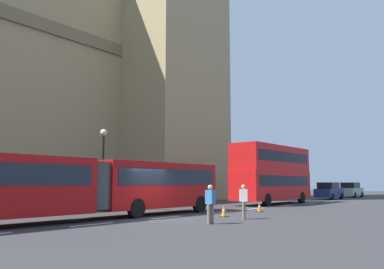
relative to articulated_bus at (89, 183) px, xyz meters
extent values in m
plane|color=#333335|center=(2.90, -1.99, -1.75)|extent=(160.00, 160.00, 0.00)
cube|color=silver|center=(-1.21, -1.99, -1.74)|extent=(2.20, 0.16, 0.01)
cube|color=silver|center=(3.39, -1.99, -1.74)|extent=(2.20, 0.16, 0.01)
cube|color=silver|center=(7.99, -1.99, -1.74)|extent=(2.20, 0.16, 0.01)
cube|color=silver|center=(12.59, -1.99, -1.74)|extent=(2.20, 0.16, 0.01)
cube|color=silver|center=(17.19, -1.99, -1.74)|extent=(2.20, 0.16, 0.01)
cube|color=silver|center=(21.79, -1.99, -1.74)|extent=(2.20, 0.16, 0.01)
cube|color=silver|center=(26.39, -1.99, -1.74)|extent=(2.20, 0.16, 0.01)
cube|color=#B20F0F|center=(4.61, 0.01, -0.10)|extent=(8.33, 2.50, 2.50)
cube|color=#1E232D|center=(4.61, 0.01, 0.35)|extent=(7.66, 2.54, 0.90)
cylinder|color=#3F3F3F|center=(0.00, 0.01, -0.10)|extent=(2.38, 2.38, 2.25)
cylinder|color=black|center=(7.28, -1.12, -1.25)|extent=(1.00, 0.30, 1.00)
cylinder|color=black|center=(2.11, -1.12, -1.25)|extent=(1.00, 0.30, 1.00)
cube|color=red|center=(18.82, 0.01, -0.15)|extent=(9.90, 2.50, 2.40)
cube|color=black|center=(18.82, 0.01, 0.20)|extent=(8.91, 2.54, 0.84)
cube|color=red|center=(18.82, 0.01, 2.10)|extent=(9.70, 2.50, 2.10)
cube|color=black|center=(18.82, 0.01, 2.20)|extent=(8.91, 2.54, 0.84)
cylinder|color=black|center=(21.99, -1.12, -1.25)|extent=(1.00, 0.30, 1.00)
cylinder|color=black|center=(15.65, -1.12, -1.25)|extent=(1.00, 0.30, 1.00)
cube|color=navy|center=(31.97, 0.05, -1.05)|extent=(4.40, 1.80, 0.90)
cube|color=black|center=(31.77, 0.05, -0.25)|extent=(2.46, 1.66, 0.70)
cylinder|color=black|center=(33.38, -0.76, -1.43)|extent=(0.64, 0.30, 0.64)
cylinder|color=black|center=(30.56, -0.76, -1.43)|extent=(0.64, 0.30, 0.64)
cube|color=#B7B7BC|center=(39.67, 0.10, -1.05)|extent=(4.40, 1.80, 0.90)
cube|color=black|center=(39.47, 0.10, -0.25)|extent=(2.46, 1.66, 0.70)
cylinder|color=black|center=(41.08, -0.71, -1.43)|extent=(0.64, 0.30, 0.64)
cylinder|color=black|center=(38.26, -0.71, -1.43)|extent=(0.64, 0.30, 0.64)
cube|color=black|center=(5.65, -4.04, -1.73)|extent=(0.36, 0.36, 0.03)
cone|color=orange|center=(5.65, -4.04, -1.44)|extent=(0.28, 0.28, 0.55)
cylinder|color=white|center=(5.65, -4.04, -1.41)|extent=(0.17, 0.17, 0.08)
cube|color=black|center=(9.92, -3.74, -1.73)|extent=(0.36, 0.36, 0.03)
cone|color=orange|center=(9.92, -3.74, -1.44)|extent=(0.28, 0.28, 0.55)
cylinder|color=white|center=(9.92, -3.74, -1.41)|extent=(0.17, 0.17, 0.08)
cylinder|color=black|center=(4.31, 4.51, -1.60)|extent=(0.32, 0.32, 0.30)
cylinder|color=black|center=(4.31, 4.51, 0.65)|extent=(0.16, 0.16, 4.80)
sphere|color=beige|center=(4.31, 4.51, 3.30)|extent=(0.44, 0.44, 0.44)
cylinder|color=#726651|center=(2.08, -5.75, -1.32)|extent=(0.16, 0.16, 0.86)
cylinder|color=#726651|center=(2.28, -5.77, -1.32)|extent=(0.16, 0.16, 0.86)
cube|color=#3372B2|center=(2.18, -5.76, -0.59)|extent=(0.28, 0.42, 0.60)
sphere|color=tan|center=(2.18, -5.76, -0.17)|extent=(0.22, 0.22, 0.22)
cylinder|color=#726651|center=(5.17, -5.59, -1.32)|extent=(0.16, 0.16, 0.86)
cylinder|color=#726651|center=(4.99, -5.68, -1.32)|extent=(0.16, 0.16, 0.86)
cube|color=silver|center=(5.08, -5.63, -0.59)|extent=(0.40, 0.47, 0.60)
sphere|color=tan|center=(5.08, -5.63, -0.17)|extent=(0.22, 0.22, 0.22)
camera|label=1|loc=(-11.77, -16.16, 0.01)|focal=36.88mm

